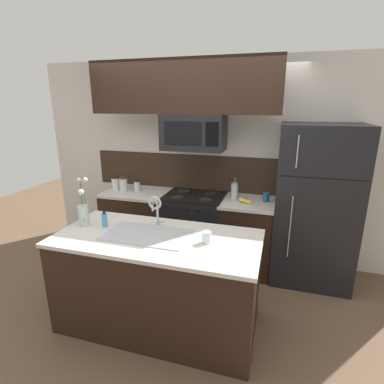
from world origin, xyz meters
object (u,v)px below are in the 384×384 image
object	(u,v)px
microwave	(194,132)
sink_faucet	(156,207)
stove_range	(194,229)
refrigerator	(315,205)
storage_jar_short	(137,186)
storage_jar_medium	(123,184)
coffee_tin	(266,197)
flower_vase	(84,213)
storage_jar_tall	(116,183)
banana_bunch	(246,201)
dish_soap_bottle	(105,220)
drinking_glass	(206,237)
french_press	(235,191)

from	to	relation	value
microwave	sink_faucet	size ratio (longest dim) A/B	2.43
stove_range	refrigerator	bearing A→B (deg)	0.80
sink_faucet	storage_jar_short	bearing A→B (deg)	124.72
stove_range	storage_jar_short	xyz separation A→B (m)	(-0.81, 0.01, 0.52)
storage_jar_medium	coffee_tin	bearing A→B (deg)	1.89
sink_faucet	flower_vase	world-z (taller)	flower_vase
storage_jar_medium	sink_faucet	size ratio (longest dim) A/B	0.60
microwave	storage_jar_tall	bearing A→B (deg)	178.26
stove_range	refrigerator	distance (m)	1.51
sink_faucet	storage_jar_tall	bearing A→B (deg)	135.09
banana_bunch	refrigerator	bearing A→B (deg)	5.96
banana_bunch	storage_jar_medium	bearing A→B (deg)	178.30
dish_soap_bottle	refrigerator	bearing A→B (deg)	31.22
flower_vase	banana_bunch	bearing A→B (deg)	38.76
storage_jar_tall	dish_soap_bottle	bearing A→B (deg)	-64.07
storage_jar_tall	sink_faucet	distance (m)	1.48
sink_faucet	banana_bunch	bearing A→B (deg)	52.58
banana_bunch	drinking_glass	world-z (taller)	drinking_glass
microwave	french_press	world-z (taller)	microwave
stove_range	drinking_glass	bearing A→B (deg)	-69.31
stove_range	coffee_tin	bearing A→B (deg)	3.23
coffee_tin	sink_faucet	xyz separation A→B (m)	(-0.97, -1.08, 0.14)
storage_jar_medium	sink_faucet	xyz separation A→B (m)	(0.92, -1.02, 0.11)
storage_jar_medium	storage_jar_short	bearing A→B (deg)	7.88
stove_range	french_press	xyz separation A→B (m)	(0.50, 0.06, 0.55)
banana_bunch	coffee_tin	world-z (taller)	coffee_tin
storage_jar_tall	coffee_tin	world-z (taller)	storage_jar_tall
refrigerator	french_press	bearing A→B (deg)	177.55
flower_vase	french_press	bearing A→B (deg)	44.94
refrigerator	microwave	bearing A→B (deg)	-178.37
sink_faucet	dish_soap_bottle	world-z (taller)	sink_faucet
storage_jar_short	french_press	size ratio (longest dim) A/B	0.55
storage_jar_short	dish_soap_bottle	world-z (taller)	dish_soap_bottle
french_press	storage_jar_short	bearing A→B (deg)	-178.01
french_press	coffee_tin	bearing A→B (deg)	-1.49
sink_faucet	storage_jar_medium	bearing A→B (deg)	131.96
storage_jar_short	flower_vase	size ratio (longest dim) A/B	0.31
storage_jar_short	flower_vase	distance (m)	1.22
storage_jar_tall	banana_bunch	size ratio (longest dim) A/B	0.93
dish_soap_bottle	drinking_glass	bearing A→B (deg)	-3.36
storage_jar_tall	dish_soap_bottle	distance (m)	1.33
banana_bunch	storage_jar_tall	bearing A→B (deg)	177.61
storage_jar_short	french_press	bearing A→B (deg)	1.99
microwave	stove_range	bearing A→B (deg)	90.16
stove_range	coffee_tin	size ratio (longest dim) A/B	8.45
sink_faucet	drinking_glass	world-z (taller)	sink_faucet
storage_jar_medium	sink_faucet	world-z (taller)	sink_faucet
microwave	sink_faucet	distance (m)	1.18
refrigerator	flower_vase	xyz separation A→B (m)	(-2.20, -1.22, 0.11)
storage_jar_tall	microwave	bearing A→B (deg)	-1.74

